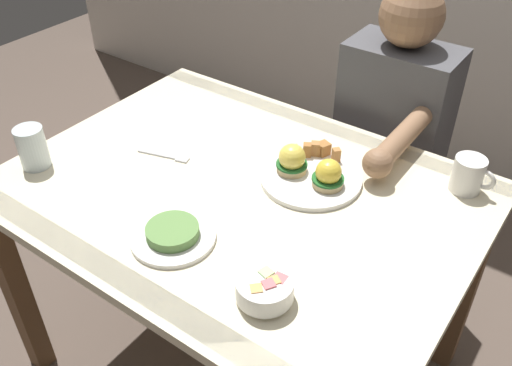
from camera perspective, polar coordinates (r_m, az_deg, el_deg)
ground_plane at (r=1.99m, az=-1.31°, el=-17.68°), size 6.00×6.00×0.00m
dining_table at (r=1.51m, az=-1.65°, el=-3.71°), size 1.20×0.90×0.74m
eggs_benedict_plate at (r=1.47m, az=5.59°, el=1.22°), size 0.27×0.27×0.09m
fruit_bowl at (r=1.15m, az=0.98°, el=-10.87°), size 0.12×0.12×0.06m
coffee_mug at (r=1.51m, az=21.03°, el=0.88°), size 0.11×0.08×0.09m
fork at (r=1.58m, az=-9.19°, el=2.75°), size 0.15×0.06×0.00m
water_glass_near at (r=1.62m, az=-21.95°, el=3.21°), size 0.08×0.08×0.12m
side_plate at (r=1.30m, az=-8.54°, el=-5.26°), size 0.20×0.20×0.04m
diner_person at (r=1.87m, az=13.49°, el=4.73°), size 0.34×0.54×1.14m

